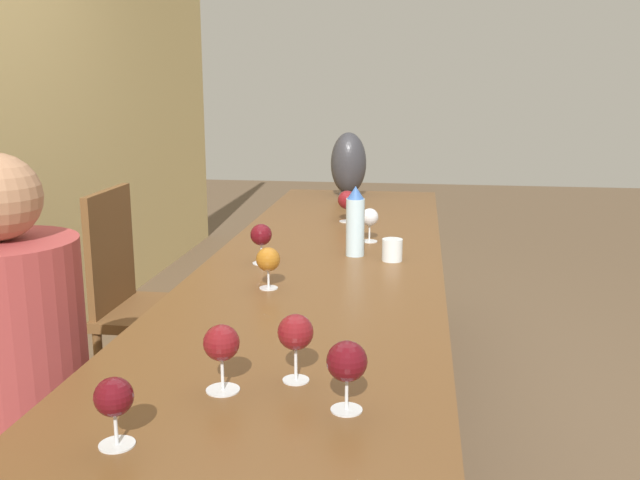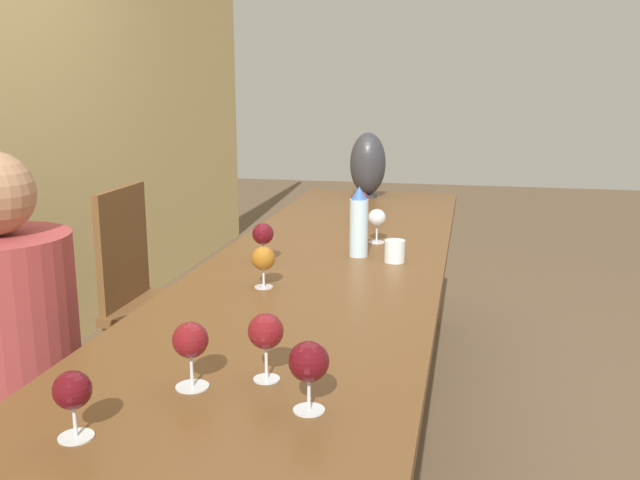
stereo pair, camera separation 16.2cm
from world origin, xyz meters
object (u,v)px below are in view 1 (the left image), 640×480
object	(u,v)px
wine_glass_1	(296,333)
wine_glass_6	(370,218)
chair_far	(142,297)
vase	(349,164)
water_tumbler	(392,250)
wine_glass_2	(268,260)
wine_glass_5	(347,363)
water_bottle	(355,222)
wine_glass_3	(261,236)
person_near	(20,367)
wine_glass_4	(347,200)
wine_glass_7	(221,345)
wine_glass_0	(114,399)

from	to	relation	value
wine_glass_1	wine_glass_6	distance (m)	1.35
chair_far	vase	bearing A→B (deg)	-32.20
water_tumbler	wine_glass_2	world-z (taller)	wine_glass_2
wine_glass_1	wine_glass_5	distance (m)	0.17
wine_glass_5	chair_far	distance (m)	1.74
vase	water_bottle	bearing A→B (deg)	-173.11
wine_glass_3	person_near	world-z (taller)	person_near
wine_glass_3	wine_glass_6	xyz separation A→B (m)	(0.39, -0.35, -0.01)
water_bottle	wine_glass_4	xyz separation A→B (m)	(0.62, 0.09, -0.03)
person_near	wine_glass_1	bearing A→B (deg)	-105.71
wine_glass_1	wine_glass_2	world-z (taller)	wine_glass_1
wine_glass_7	wine_glass_3	bearing A→B (deg)	8.17
wine_glass_4	person_near	size ratio (longest dim) A/B	0.12
wine_glass_3	chair_far	distance (m)	0.74
wine_glass_5	chair_far	size ratio (longest dim) A/B	0.15
vase	wine_glass_0	world-z (taller)	vase
wine_glass_5	chair_far	world-z (taller)	chair_far
wine_glass_7	wine_glass_5	bearing A→B (deg)	-101.64
water_bottle	vase	distance (m)	1.32
wine_glass_2	wine_glass_6	size ratio (longest dim) A/B	0.97
vase	person_near	xyz separation A→B (m)	(-2.21, 0.64, -0.29)
wine_glass_7	person_near	size ratio (longest dim) A/B	0.12
wine_glass_3	wine_glass_0	bearing A→B (deg)	-178.96
wine_glass_5	wine_glass_7	world-z (taller)	same
wine_glass_7	chair_far	distance (m)	1.56
wine_glass_6	water_bottle	bearing A→B (deg)	171.19
wine_glass_3	water_tumbler	bearing A→B (deg)	-76.84
water_bottle	vase	xyz separation A→B (m)	(1.31, 0.16, 0.06)
water_tumbler	wine_glass_2	bearing A→B (deg)	137.55
wine_glass_0	person_near	world-z (taller)	person_near
wine_glass_3	chair_far	size ratio (longest dim) A/B	0.15
wine_glass_0	wine_glass_6	xyz separation A→B (m)	(1.66, -0.32, 0.01)
wine_glass_6	person_near	distance (m)	1.42
wine_glass_0	wine_glass_2	bearing A→B (deg)	-3.75
wine_glass_6	wine_glass_7	distance (m)	1.43
water_bottle	water_tumbler	xyz separation A→B (m)	(-0.06, -0.14, -0.08)
wine_glass_1	wine_glass_4	distance (m)	1.74
wine_glass_1	wine_glass_7	bearing A→B (deg)	116.14
wine_glass_2	chair_far	world-z (taller)	chair_far
wine_glass_5	wine_glass_6	xyz separation A→B (m)	(1.47, 0.06, -0.00)
wine_glass_4	person_near	distance (m)	1.68
person_near	vase	bearing A→B (deg)	-16.16
vase	wine_glass_3	xyz separation A→B (m)	(-1.47, 0.15, -0.08)
water_tumbler	wine_glass_4	bearing A→B (deg)	18.91
wine_glass_1	wine_glass_7	xyz separation A→B (m)	(-0.07, 0.14, -0.01)
wine_glass_1	chair_far	size ratio (longest dim) A/B	0.16
person_near	wine_glass_5	bearing A→B (deg)	-110.87
wine_glass_1	water_bottle	bearing A→B (deg)	-1.19
vase	wine_glass_7	world-z (taller)	vase
wine_glass_5	wine_glass_0	bearing A→B (deg)	116.29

